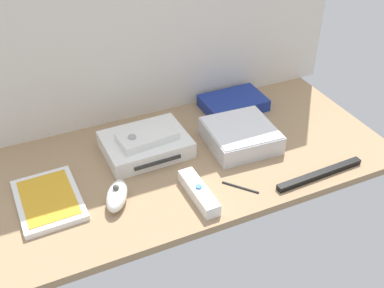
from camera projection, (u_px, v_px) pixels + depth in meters
The scene contains 11 objects.
ground_plane at pixel (192, 160), 118.92cm from camera, with size 100.00×48.00×2.00cm, color #9E7F5B.
back_wall at pixel (151, 2), 117.63cm from camera, with size 110.00×1.20×64.00cm, color silver.
game_console at pixel (146, 145), 118.86cm from camera, with size 21.29×16.80×4.40cm.
mini_computer at pixel (240, 135), 121.51cm from camera, with size 17.98×17.98×5.30cm.
game_case at pixel (49, 200), 104.32cm from camera, with size 14.06×19.33×1.56cm.
network_router at pixel (233, 103), 136.40cm from camera, with size 18.02×12.42×3.40cm.
remote_wand at pixel (199, 192), 105.20cm from camera, with size 3.81×14.85×3.40cm.
remote_nunchuk at pixel (117, 196), 103.56cm from camera, with size 8.50×10.90×5.10cm.
remote_classic_pad at pixel (147, 136), 116.22cm from camera, with size 15.12×9.39×2.40cm.
sensor_bar at pixel (320, 174), 111.65cm from camera, with size 24.00×1.80×1.40cm, color black.
stylus_pen at pixel (240, 187), 108.51cm from camera, with size 0.70×0.70×9.00cm, color black.
Camera 1 is at (-38.97, -85.37, 72.15)cm, focal length 43.75 mm.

